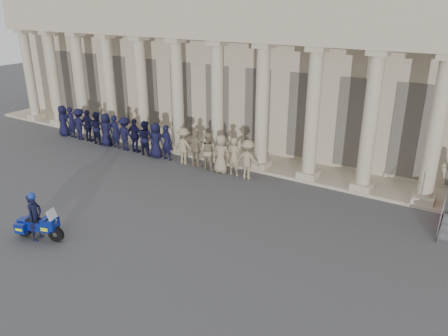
# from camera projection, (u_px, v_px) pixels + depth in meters

# --- Properties ---
(ground) EXTENTS (90.00, 90.00, 0.00)m
(ground) POSITION_uv_depth(u_px,v_px,m) (133.00, 227.00, 16.78)
(ground) COLOR #404043
(ground) RESTS_ON ground
(building) EXTENTS (40.00, 12.50, 9.00)m
(building) POSITION_uv_depth(u_px,v_px,m) (295.00, 63.00, 26.76)
(building) COLOR tan
(building) RESTS_ON ground
(officer_rank) EXTENTS (14.52, 0.74, 1.95)m
(officer_rank) POSITION_uv_depth(u_px,v_px,m) (144.00, 138.00, 24.28)
(officer_rank) COLOR black
(officer_rank) RESTS_ON ground
(motorcycle) EXTENTS (1.91, 1.05, 1.26)m
(motorcycle) POSITION_uv_depth(u_px,v_px,m) (39.00, 226.00, 15.75)
(motorcycle) COLOR black
(motorcycle) RESTS_ON ground
(rider) EXTENTS (0.59, 0.73, 1.84)m
(rider) POSITION_uv_depth(u_px,v_px,m) (35.00, 216.00, 15.64)
(rider) COLOR black
(rider) RESTS_ON ground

